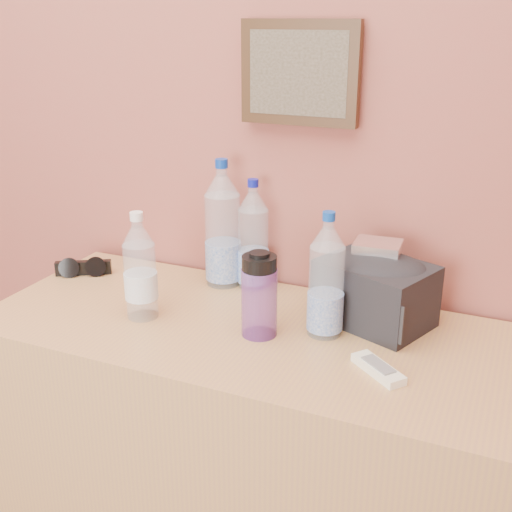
{
  "coord_description": "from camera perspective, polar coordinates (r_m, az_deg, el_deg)",
  "views": [
    {
      "loc": [
        0.9,
        0.45,
        1.53
      ],
      "look_at": [
        0.35,
        1.71,
        1.01
      ],
      "focal_mm": 45.0,
      "sensor_mm": 36.0,
      "label": 1
    }
  ],
  "objects": [
    {
      "name": "dresser",
      "position": [
        1.76,
        -0.11,
        -18.56
      ],
      "size": [
        1.34,
        0.56,
        0.83
      ],
      "primitive_type": "cube",
      "color": "#9F7C45",
      "rests_on": "ground"
    },
    {
      "name": "toiletry_bag",
      "position": [
        1.56,
        10.56,
        -2.9
      ],
      "size": [
        0.3,
        0.26,
        0.17
      ],
      "primitive_type": null,
      "rotation": [
        0.0,
        0.0,
        -0.37
      ],
      "color": "black",
      "rests_on": "dresser"
    },
    {
      "name": "picture_frame",
      "position": [
        1.63,
        3.9,
        15.92
      ],
      "size": [
        0.3,
        0.03,
        0.25
      ],
      "primitive_type": null,
      "color": "#382311",
      "rests_on": "room_shell"
    },
    {
      "name": "sunglasses",
      "position": [
        1.9,
        -15.08,
        -1.02
      ],
      "size": [
        0.16,
        0.13,
        0.04
      ],
      "primitive_type": null,
      "rotation": [
        0.0,
        0.0,
        0.53
      ],
      "color": "black",
      "rests_on": "dresser"
    },
    {
      "name": "pet_large_d",
      "position": [
        1.46,
        6.26,
        -2.28
      ],
      "size": [
        0.08,
        0.08,
        0.3
      ],
      "rotation": [
        0.0,
        0.0,
        0.06
      ],
      "color": "silver",
      "rests_on": "dresser"
    },
    {
      "name": "nalgene_bottle",
      "position": [
        1.46,
        0.29,
        -3.46
      ],
      "size": [
        0.08,
        0.08,
        0.2
      ],
      "rotation": [
        0.0,
        0.0,
        -0.16
      ],
      "color": "#773B97",
      "rests_on": "dresser"
    },
    {
      "name": "pet_large_c",
      "position": [
        1.72,
        -0.26,
        1.43
      ],
      "size": [
        0.08,
        0.08,
        0.3
      ],
      "rotation": [
        0.0,
        0.0,
        0.28
      ],
      "color": "silver",
      "rests_on": "dresser"
    },
    {
      "name": "foil_packet",
      "position": [
        1.55,
        10.78,
        0.84
      ],
      "size": [
        0.11,
        0.1,
        0.02
      ],
      "primitive_type": "cube",
      "rotation": [
        0.0,
        0.0,
        0.06
      ],
      "color": "silver",
      "rests_on": "toiletry_bag"
    },
    {
      "name": "pet_large_b",
      "position": [
        1.73,
        -2.97,
        2.3
      ],
      "size": [
        0.09,
        0.09,
        0.35
      ],
      "rotation": [
        0.0,
        0.0,
        -0.17
      ],
      "color": "white",
      "rests_on": "dresser"
    },
    {
      "name": "pet_small",
      "position": [
        1.57,
        -10.26,
        -1.4
      ],
      "size": [
        0.08,
        0.08,
        0.27
      ],
      "rotation": [
        0.0,
        0.0,
        0.32
      ],
      "color": "silver",
      "rests_on": "dresser"
    },
    {
      "name": "ac_remote",
      "position": [
        1.37,
        10.8,
        -9.84
      ],
      "size": [
        0.13,
        0.12,
        0.02
      ],
      "primitive_type": "cube",
      "rotation": [
        0.0,
        0.0,
        -0.68
      ],
      "color": "white",
      "rests_on": "dresser"
    }
  ]
}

